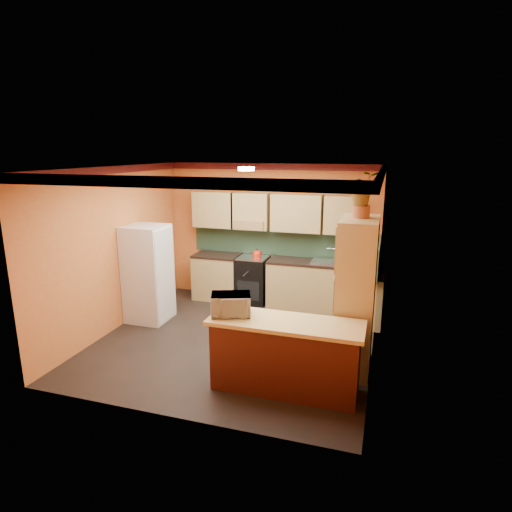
{
  "coord_description": "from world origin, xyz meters",
  "views": [
    {
      "loc": [
        2.17,
        -5.9,
        2.96
      ],
      "look_at": [
        0.21,
        0.45,
        1.3
      ],
      "focal_mm": 30.0,
      "sensor_mm": 36.0,
      "label": 1
    }
  ],
  "objects_px": {
    "microwave": "(231,304)",
    "stove": "(253,280)",
    "base_cabinets_back": "(284,283)",
    "fridge": "(148,274)",
    "pantry": "(356,296)",
    "breakfast_bar": "(285,358)"
  },
  "relations": [
    {
      "from": "stove",
      "to": "microwave",
      "type": "distance_m",
      "value": 3.09
    },
    {
      "from": "stove",
      "to": "microwave",
      "type": "xyz_separation_m",
      "value": [
        0.65,
        -2.96,
        0.61
      ]
    },
    {
      "from": "pantry",
      "to": "breakfast_bar",
      "type": "relative_size",
      "value": 1.17
    },
    {
      "from": "stove",
      "to": "fridge",
      "type": "height_order",
      "value": "fridge"
    },
    {
      "from": "base_cabinets_back",
      "to": "pantry",
      "type": "height_order",
      "value": "pantry"
    },
    {
      "from": "stove",
      "to": "breakfast_bar",
      "type": "bearing_deg",
      "value": -65.3
    },
    {
      "from": "base_cabinets_back",
      "to": "fridge",
      "type": "distance_m",
      "value": 2.57
    },
    {
      "from": "pantry",
      "to": "microwave",
      "type": "relative_size",
      "value": 4.3
    },
    {
      "from": "base_cabinets_back",
      "to": "stove",
      "type": "distance_m",
      "value": 0.63
    },
    {
      "from": "microwave",
      "to": "stove",
      "type": "bearing_deg",
      "value": 82.39
    },
    {
      "from": "pantry",
      "to": "microwave",
      "type": "xyz_separation_m",
      "value": [
        -1.48,
        -0.83,
        0.02
      ]
    },
    {
      "from": "pantry",
      "to": "base_cabinets_back",
      "type": "bearing_deg",
      "value": 125.21
    },
    {
      "from": "base_cabinets_back",
      "to": "microwave",
      "type": "relative_size",
      "value": 7.47
    },
    {
      "from": "fridge",
      "to": "pantry",
      "type": "height_order",
      "value": "pantry"
    },
    {
      "from": "stove",
      "to": "breakfast_bar",
      "type": "xyz_separation_m",
      "value": [
        1.36,
        -2.96,
        -0.02
      ]
    },
    {
      "from": "base_cabinets_back",
      "to": "fridge",
      "type": "relative_size",
      "value": 2.15
    },
    {
      "from": "breakfast_bar",
      "to": "microwave",
      "type": "relative_size",
      "value": 3.68
    },
    {
      "from": "base_cabinets_back",
      "to": "breakfast_bar",
      "type": "relative_size",
      "value": 2.03
    },
    {
      "from": "stove",
      "to": "microwave",
      "type": "height_order",
      "value": "microwave"
    },
    {
      "from": "base_cabinets_back",
      "to": "microwave",
      "type": "distance_m",
      "value": 3.02
    },
    {
      "from": "fridge",
      "to": "pantry",
      "type": "distance_m",
      "value": 3.67
    },
    {
      "from": "pantry",
      "to": "stove",
      "type": "bearing_deg",
      "value": 134.99
    }
  ]
}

